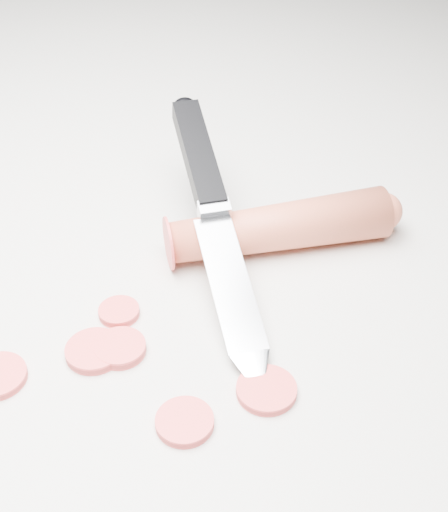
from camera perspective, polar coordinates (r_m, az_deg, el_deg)
The scene contains 8 objects.
ground at distance 0.52m, azimuth -5.66°, elevation -4.27°, with size 2.40×2.40×0.00m, color beige.
carrot at distance 0.56m, azimuth 4.41°, elevation 2.33°, with size 0.04×0.04×0.18m, color #C94D32.
carrot_slice_0 at distance 0.50m, azimuth -10.35°, elevation -7.48°, with size 0.04×0.04×0.01m, color #F43839.
carrot_slice_1 at distance 0.52m, azimuth -8.40°, elevation -4.43°, with size 0.03×0.03×0.01m, color #F43839.
carrot_slice_2 at distance 0.45m, azimuth -3.17°, elevation -13.11°, with size 0.04×0.04×0.01m, color #F43839.
carrot_slice_4 at distance 0.47m, azimuth 3.42°, elevation -10.64°, with size 0.04×0.04×0.01m, color #F43839.
carrot_slice_5 at distance 0.49m, azimuth -8.31°, elevation -7.31°, with size 0.04×0.04×0.01m, color #F43839.
kitchen_knife at distance 0.53m, azimuth -0.43°, elevation 2.60°, with size 0.21×0.21×0.09m, color silver, non-canonical shape.
Camera 1 is at (0.24, -0.29, 0.36)m, focal length 50.00 mm.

